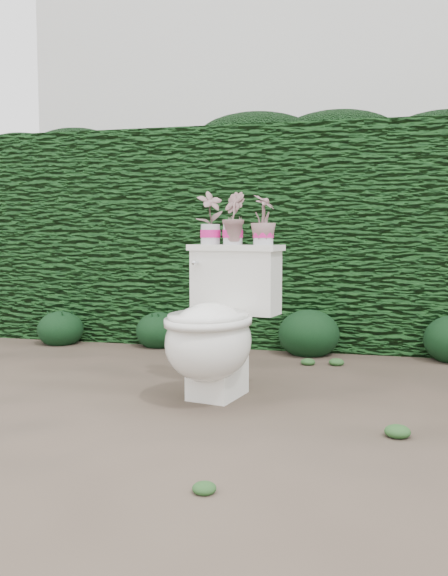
% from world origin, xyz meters
% --- Properties ---
extents(ground, '(60.00, 60.00, 0.00)m').
position_xyz_m(ground, '(0.00, 0.00, 0.00)').
color(ground, brown).
rests_on(ground, ground).
extents(hedge, '(8.00, 1.00, 1.60)m').
position_xyz_m(hedge, '(0.00, 1.60, 0.80)').
color(hedge, '#1C4E1A').
rests_on(hedge, ground).
extents(house_wall, '(8.00, 3.50, 4.00)m').
position_xyz_m(house_wall, '(0.60, 6.00, 2.00)').
color(house_wall, silver).
rests_on(house_wall, ground).
extents(toilet, '(0.58, 0.75, 0.78)m').
position_xyz_m(toilet, '(0.19, -0.20, 0.36)').
color(toilet, white).
rests_on(toilet, ground).
extents(potted_plant_left, '(0.18, 0.17, 0.28)m').
position_xyz_m(potted_plant_left, '(0.09, 0.06, 0.91)').
color(potted_plant_left, '#257933').
rests_on(potted_plant_left, toilet).
extents(potted_plant_center, '(0.17, 0.18, 0.27)m').
position_xyz_m(potted_plant_center, '(0.23, 0.04, 0.91)').
color(potted_plant_center, '#257933').
rests_on(potted_plant_center, toilet).
extents(potted_plant_right, '(0.16, 0.16, 0.25)m').
position_xyz_m(potted_plant_right, '(0.40, 0.00, 0.90)').
color(potted_plant_right, '#257933').
rests_on(potted_plant_right, toilet).
extents(liriope_clump_1, '(0.35, 0.35, 0.28)m').
position_xyz_m(liriope_clump_1, '(-1.34, 0.99, 0.14)').
color(liriope_clump_1, '#123415').
rests_on(liriope_clump_1, ground).
extents(liriope_clump_2, '(0.35, 0.35, 0.28)m').
position_xyz_m(liriope_clump_2, '(-0.57, 1.07, 0.14)').
color(liriope_clump_2, '#123415').
rests_on(liriope_clump_2, ground).
extents(liriope_clump_3, '(0.42, 0.42, 0.34)m').
position_xyz_m(liriope_clump_3, '(0.53, 1.04, 0.17)').
color(liriope_clump_3, '#123415').
rests_on(liriope_clump_3, ground).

